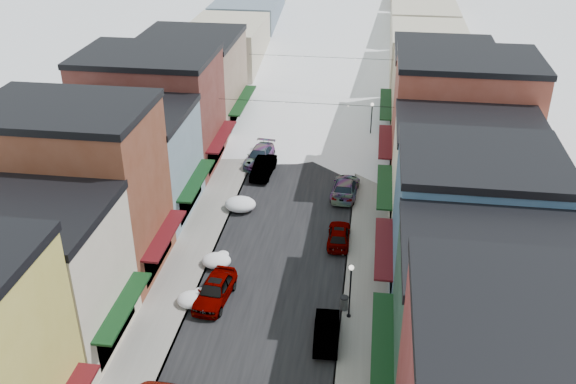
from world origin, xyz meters
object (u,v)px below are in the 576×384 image
(car_silver_sedan, at_px, (215,290))
(streetlamp_near, at_px, (350,285))
(car_dark_hatch, at_px, (263,167))
(car_green_sedan, at_px, (327,331))
(trash_can, at_px, (344,303))

(car_silver_sedan, height_order, streetlamp_near, streetlamp_near)
(car_silver_sedan, bearing_deg, car_dark_hatch, 96.14)
(car_green_sedan, bearing_deg, trash_can, -109.47)
(car_dark_hatch, height_order, car_green_sedan, car_dark_hatch)
(car_green_sedan, height_order, trash_can, car_green_sedan)
(car_silver_sedan, relative_size, trash_can, 4.97)
(car_silver_sedan, relative_size, car_dark_hatch, 1.03)
(car_dark_hatch, xyz_separation_m, trash_can, (8.70, -19.05, -0.13))
(car_green_sedan, xyz_separation_m, streetlamp_near, (1.26, 2.26, 1.97))
(car_dark_hatch, distance_m, car_green_sedan, 23.36)
(car_dark_hatch, xyz_separation_m, streetlamp_near, (9.06, -19.76, 1.91))
(car_green_sedan, bearing_deg, car_silver_sedan, -23.27)
(streetlamp_near, bearing_deg, car_dark_hatch, 114.64)
(trash_can, bearing_deg, car_green_sedan, -106.83)
(car_green_sedan, distance_m, streetlamp_near, 3.25)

